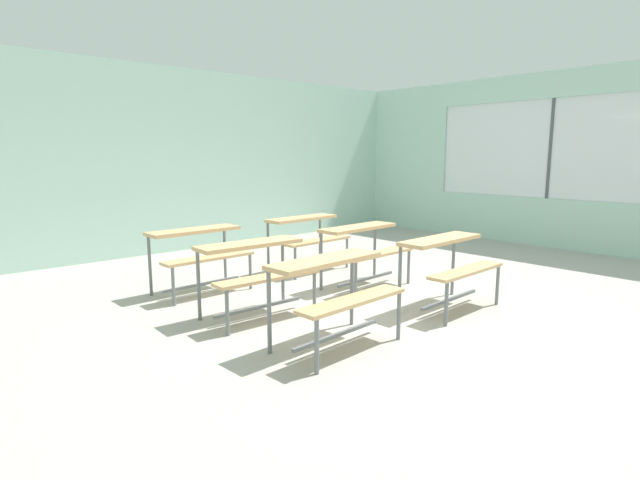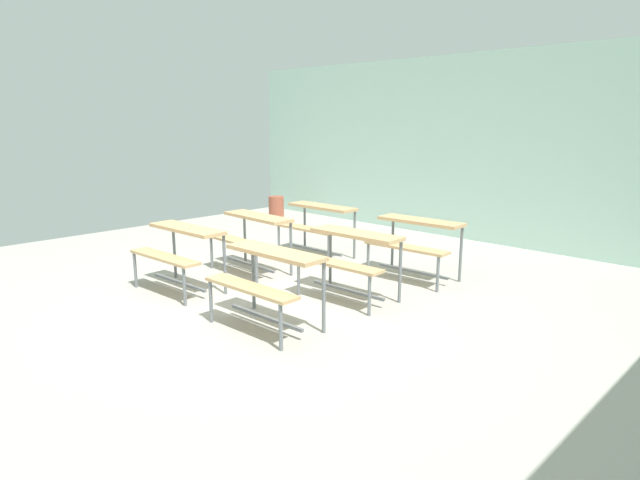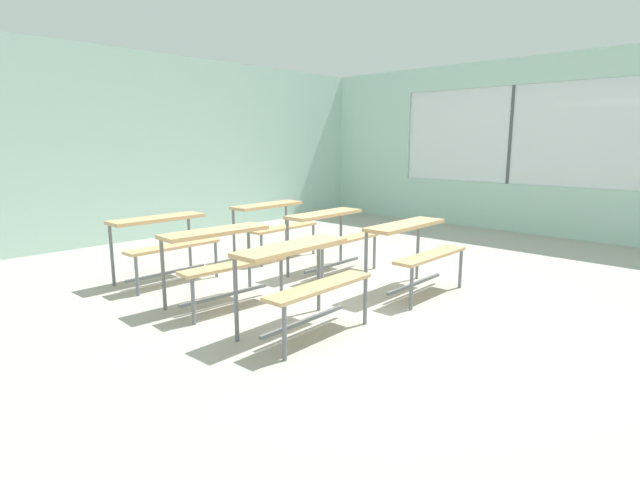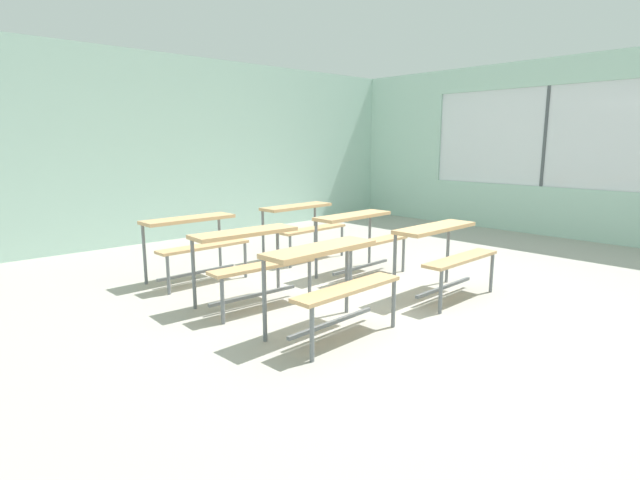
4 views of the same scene
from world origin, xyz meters
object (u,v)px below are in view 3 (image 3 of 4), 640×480
desk_bench_r2c0 (163,233)px  desk_bench_r2c1 (273,217)px  desk_bench_r0c1 (414,241)px  desk_bench_r1c0 (222,249)px  desk_bench_r0c0 (301,268)px  desk_bench_r1c1 (331,228)px

desk_bench_r2c0 → desk_bench_r2c1: bearing=-0.2°
desk_bench_r0c1 → desk_bench_r1c0: bearing=144.1°
desk_bench_r0c0 → desk_bench_r1c0: size_ratio=1.00×
desk_bench_r0c1 → desk_bench_r2c0: (-1.61, 2.32, 0.00)m
desk_bench_r1c0 → desk_bench_r1c1: bearing=4.7°
desk_bench_r1c0 → desk_bench_r2c1: size_ratio=1.00×
desk_bench_r1c1 → desk_bench_r2c1: bearing=84.2°
desk_bench_r0c0 → desk_bench_r2c1: 2.85m
desk_bench_r0c1 → desk_bench_r1c0: same height
desk_bench_r2c0 → desk_bench_r0c1: bearing=-56.4°
desk_bench_r2c0 → desk_bench_r1c1: bearing=-36.1°
desk_bench_r0c1 → desk_bench_r1c0: (-1.65, 1.13, 0.00)m
desk_bench_r0c0 → desk_bench_r2c1: same height
desk_bench_r1c0 → desk_bench_r0c0: bearing=-85.6°
desk_bench_r0c0 → desk_bench_r1c0: 1.08m
desk_bench_r1c0 → desk_bench_r2c0: 1.19m
desk_bench_r0c1 → desk_bench_r1c0: size_ratio=0.99×
desk_bench_r2c1 → desk_bench_r1c0: bearing=-147.3°
desk_bench_r1c0 → desk_bench_r1c1: size_ratio=1.00×
desk_bench_r1c0 → desk_bench_r2c0: size_ratio=1.01×
desk_bench_r1c1 → desk_bench_r2c1: 1.16m
desk_bench_r0c0 → desk_bench_r2c1: bearing=51.4°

